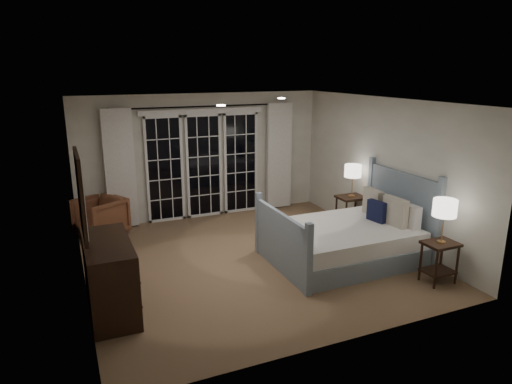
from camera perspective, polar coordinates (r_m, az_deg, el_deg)
name	(u,v)px	position (r m, az deg, el deg)	size (l,w,h in m)	color
floor	(251,260)	(7.40, -0.60, -8.44)	(5.00, 5.00, 0.00)	#825D46
ceiling	(251,101)	(6.79, -0.65, 11.26)	(5.00, 5.00, 0.00)	silver
wall_left	(77,203)	(6.48, -21.45, -1.25)	(0.02, 5.00, 2.50)	silver
wall_right	(383,170)	(8.26, 15.59, 2.65)	(0.02, 5.00, 2.50)	silver
wall_back	(203,156)	(9.29, -6.63, 4.47)	(5.00, 0.02, 2.50)	silver
wall_front	(343,238)	(4.89, 10.87, -5.69)	(5.00, 0.02, 2.50)	silver
french_doors	(204,164)	(9.29, -6.52, 3.45)	(2.50, 0.04, 2.20)	black
curtain_rod	(203,106)	(9.06, -6.64, 10.58)	(0.03, 0.03, 3.50)	black
curtain_left	(120,169)	(8.87, -16.63, 2.75)	(0.55, 0.10, 2.25)	white
curtain_right	(279,156)	(9.80, 2.89, 4.51)	(0.55, 0.10, 2.25)	white
downlight_a	(281,98)	(7.67, 3.20, 11.62)	(0.12, 0.12, 0.01)	white
downlight_b	(221,105)	(6.21, -4.40, 10.74)	(0.12, 0.12, 0.01)	white
bed	(347,239)	(7.45, 11.28, -5.81)	(2.28, 1.64, 1.33)	gray
nightstand_left	(439,256)	(7.02, 21.95, -7.45)	(0.46, 0.37, 0.60)	black
nightstand_right	(351,208)	(8.74, 11.77, -1.94)	(0.51, 0.41, 0.66)	black
lamp_left	(445,208)	(6.80, 22.54, -1.90)	(0.33, 0.33, 0.63)	tan
lamp_right	(353,171)	(8.56, 12.02, 2.56)	(0.31, 0.31, 0.60)	tan
armchair	(100,217)	(8.76, -18.92, -2.97)	(0.76, 0.79, 0.71)	brown
dresser	(110,277)	(6.05, -17.80, -10.03)	(0.56, 1.32, 0.93)	black
mirror	(81,195)	(5.67, -21.05, -0.33)	(0.05, 0.85, 1.00)	black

